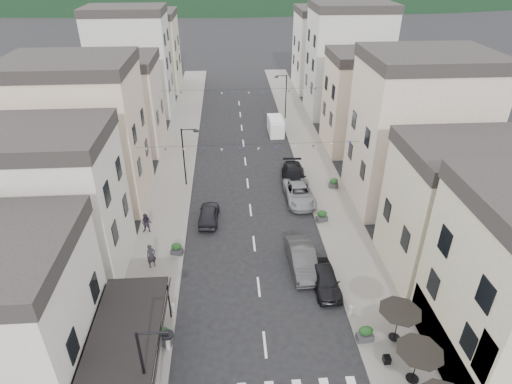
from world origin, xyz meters
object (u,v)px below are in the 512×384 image
parked_car_a (326,280)px  pedestrian_b (147,223)px  delivery_van (276,125)px  parked_car_b (302,259)px  pedestrian_a (151,256)px  parked_car_d (294,176)px  parked_car_e (209,214)px  parked_car_c (299,193)px

parked_car_a → pedestrian_b: 15.23m
parked_car_a → delivery_van: delivery_van is taller
parked_car_b → pedestrian_b: pedestrian_b is taller
pedestrian_b → pedestrian_a: bearing=-72.7°
parked_car_a → delivery_van: bearing=89.3°
delivery_van → parked_car_d: bearing=-89.0°
parked_car_e → pedestrian_a: pedestrian_a is taller
parked_car_a → parked_car_e: 12.16m
parked_car_c → parked_car_e: (-8.27, -2.85, -0.05)m
parked_car_a → parked_car_d: bearing=88.5°
parked_car_b → parked_car_d: bearing=82.2°
parked_car_e → delivery_van: 20.93m
parked_car_c → parked_car_e: parked_car_c is taller
delivery_van → parked_car_a: bearing=-89.9°
parked_car_c → delivery_van: 16.55m
parked_car_c → pedestrian_a: (-12.27, -8.77, 0.32)m
parked_car_e → pedestrian_b: pedestrian_b is taller
parked_car_d → pedestrian_b: 15.31m
parked_car_b → pedestrian_a: 11.05m
parked_car_b → parked_car_a: bearing=-62.6°
pedestrian_a → pedestrian_b: (-1.01, 4.43, -0.08)m
parked_car_b → delivery_van: 26.12m
parked_car_b → pedestrian_b: bearing=154.3°
parked_car_d → pedestrian_a: bearing=-132.0°
parked_car_b → delivery_van: bearing=85.9°
parked_car_b → parked_car_d: parked_car_b is taller
pedestrian_a → parked_car_b: bearing=-32.1°
parked_car_e → parked_car_c: bearing=-157.8°
parked_car_a → parked_car_d: 15.04m
parked_car_d → parked_car_b: bearing=-92.1°
delivery_van → pedestrian_b: (-12.88, -20.88, -0.04)m
parked_car_e → pedestrian_a: bearing=59.1°
delivery_van → pedestrian_b: bearing=-122.4°
parked_car_a → delivery_van: size_ratio=0.96×
parked_car_d → parked_car_e: parked_car_d is taller
parked_car_d → pedestrian_b: bearing=-146.7°
parked_car_a → parked_car_c: size_ratio=0.78×
parked_car_b → parked_car_e: size_ratio=1.23×
parked_car_a → parked_car_c: bearing=88.5°
pedestrian_b → parked_car_e: bearing=20.9°
parked_car_b → parked_car_c: bearing=80.3°
parked_car_c → parked_car_d: parked_car_d is taller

